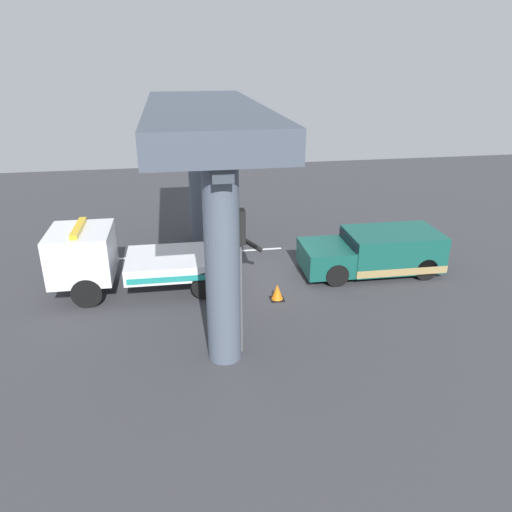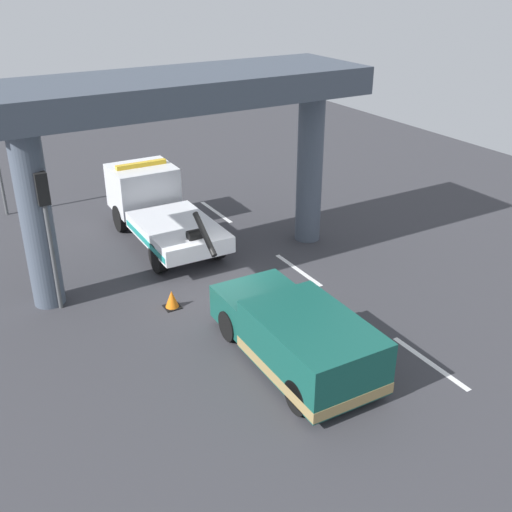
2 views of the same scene
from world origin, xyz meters
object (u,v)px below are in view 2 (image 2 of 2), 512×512
Objects in this scene: towed_van_green at (298,338)px; traffic_cone_orange at (172,300)px; traffic_light_near at (46,212)px; tow_truck_white at (157,206)px.

traffic_cone_orange is (4.20, 1.62, -0.52)m from towed_van_green.
towed_van_green is at bearing -142.75° from traffic_light_near.
traffic_light_near is 4.30m from traffic_cone_orange.
traffic_light_near is at bearing 59.61° from traffic_cone_orange.
traffic_light_near is at bearing 37.25° from towed_van_green.
traffic_cone_orange is (-1.66, -2.84, -2.77)m from traffic_light_near.
towed_van_green is at bearing -158.90° from traffic_cone_orange.
tow_truck_white is 5.38m from traffic_cone_orange.
traffic_light_near reaches higher than tow_truck_white.
traffic_light_near is at bearing 127.05° from tow_truck_white.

